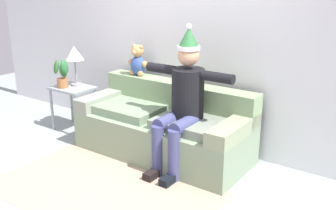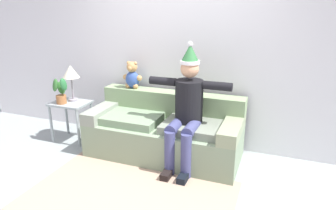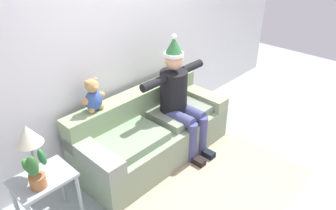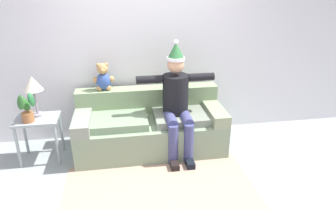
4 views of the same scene
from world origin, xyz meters
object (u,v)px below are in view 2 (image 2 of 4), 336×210
Objects in this scene: couch at (165,131)px; table_lamp at (71,73)px; side_table at (71,109)px; potted_plant at (61,92)px; person_seated at (187,106)px; teddy_bear at (132,76)px.

couch is 1.58m from table_lamp.
potted_plant is at bearing -125.37° from side_table.
person_seated is 1.04m from teddy_bear.
table_lamp is (-1.78, 0.16, 0.23)m from person_seated.
person_seated is at bearing -2.63° from side_table.
teddy_bear is at bearing 16.89° from table_lamp.
couch is at bearing 155.05° from person_seated.
teddy_bear is at bearing 21.75° from side_table.
side_table is (-1.43, -0.08, 0.16)m from couch.
side_table is at bearing -89.79° from table_lamp.
couch is 0.91m from teddy_bear.
couch reaches higher than side_table.
couch is at bearing 3.09° from side_table.
person_seated reaches higher than potted_plant.
couch is at bearing 6.49° from potted_plant.
person_seated reaches higher than table_lamp.
table_lamp is 1.35× the size of potted_plant.
person_seated is 3.97× the size of teddy_bear.
teddy_bear is 0.65× the size of side_table.
table_lamp is at bearing 69.20° from potted_plant.
side_table is 1.52× the size of potted_plant.
couch is 3.37× the size of side_table.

